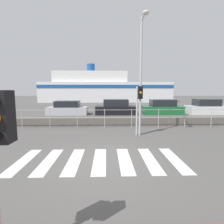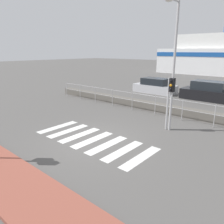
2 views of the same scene
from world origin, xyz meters
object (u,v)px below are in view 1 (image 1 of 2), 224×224
Objects in this scene: streetlamp at (142,64)px; parked_car_white at (206,108)px; parked_car_silver at (68,109)px; parked_car_black at (116,108)px; ferry_boat at (103,89)px; traffic_light_far at (139,100)px; parked_car_green at (162,108)px.

parked_car_white is (8.82, 8.99, -3.21)m from streetlamp.
parked_car_silver is 0.97× the size of parked_car_black.
parked_car_white is at bearing 45.57° from streetlamp.
parked_car_white is at bearing -0.00° from parked_car_black.
parked_car_silver is at bearing 180.00° from parked_car_black.
ferry_boat is at bearing 94.55° from parked_car_black.
ferry_boat reaches higher than parked_car_black.
ferry_boat is 7.19× the size of parked_car_white.
ferry_boat is 22.63m from parked_car_black.
parked_car_white is (11.50, -22.45, -2.17)m from ferry_boat.
traffic_light_far reaches higher than parked_car_black.
parked_car_black is at bearing 0.00° from parked_car_silver.
traffic_light_far is 0.66× the size of parked_car_silver.
traffic_light_far is 9.83m from parked_car_green.
traffic_light_far is 0.43× the size of streetlamp.
parked_car_black is at bearing 180.00° from parked_car_green.
parked_car_white is (8.89, 8.80, -1.32)m from traffic_light_far.
parked_car_white reaches higher than parked_car_green.
ferry_boat reaches higher than traffic_light_far.
parked_car_black is (-0.90, 8.99, -3.22)m from streetlamp.
traffic_light_far is 31.38m from ferry_boat.
parked_car_silver is 0.98× the size of parked_car_green.
ferry_boat is 23.55m from parked_car_green.
ferry_boat is 22.80m from parked_car_silver.
parked_car_silver is at bearing 180.00° from parked_car_green.
parked_car_green is 1.05× the size of parked_car_white.
parked_car_black reaches higher than parked_car_silver.
ferry_boat reaches higher than parked_car_silver.
parked_car_green is at bearing 65.55° from streetlamp.
parked_car_white reaches higher than parked_car_black.
parked_car_green is at bearing 180.00° from parked_car_white.
parked_car_black is at bearing -85.45° from ferry_boat.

